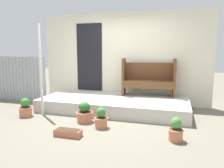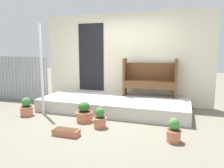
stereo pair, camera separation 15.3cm
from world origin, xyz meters
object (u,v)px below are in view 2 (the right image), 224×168
at_px(support_post, 41,70).
at_px(flower_pot_middle, 84,113).
at_px(bench, 150,77).
at_px(flower_pot_left, 26,108).
at_px(flower_pot_far_right, 174,131).
at_px(planter_box_rect, 66,132).
at_px(flower_pot_right, 100,119).

xyz_separation_m(support_post, flower_pot_middle, (1.19, -0.20, -0.88)).
xyz_separation_m(bench, flower_pot_left, (-2.63, -1.72, -0.63)).
relative_size(bench, flower_pot_far_right, 3.42).
height_order(support_post, flower_pot_far_right, support_post).
bearing_deg(planter_box_rect, flower_pot_middle, 92.64).
height_order(support_post, planter_box_rect, support_post).
bearing_deg(flower_pot_far_right, flower_pot_middle, 165.55).
height_order(flower_pot_middle, flower_pot_right, flower_pot_middle).
bearing_deg(flower_pot_far_right, planter_box_rect, -169.67).
distance_m(bench, flower_pot_far_right, 2.40).
relative_size(support_post, flower_pot_right, 5.17).
xyz_separation_m(flower_pot_right, planter_box_rect, (-0.43, -0.58, -0.12)).
bearing_deg(support_post, planter_box_rect, -40.15).
relative_size(support_post, bench, 1.50).
relative_size(support_post, flower_pot_far_right, 5.13).
distance_m(flower_pot_left, flower_pot_far_right, 3.42).
bearing_deg(bench, flower_pot_left, -151.70).
height_order(flower_pot_left, flower_pot_far_right, flower_pot_left).
bearing_deg(flower_pot_right, planter_box_rect, -126.14).
height_order(support_post, flower_pot_right, support_post).
bearing_deg(flower_pot_right, flower_pot_far_right, -9.67).
relative_size(support_post, planter_box_rect, 4.37).
xyz_separation_m(support_post, flower_pot_right, (1.65, -0.45, -0.89)).
bearing_deg(planter_box_rect, flower_pot_left, 152.33).
relative_size(bench, flower_pot_middle, 3.24).
relative_size(support_post, flower_pot_middle, 4.86).
height_order(flower_pot_middle, planter_box_rect, flower_pot_middle).
relative_size(bench, flower_pot_left, 3.27).
distance_m(flower_pot_middle, planter_box_rect, 0.84).
distance_m(flower_pot_left, planter_box_rect, 1.73).
height_order(support_post, flower_pot_left, support_post).
relative_size(flower_pot_right, planter_box_rect, 0.85).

